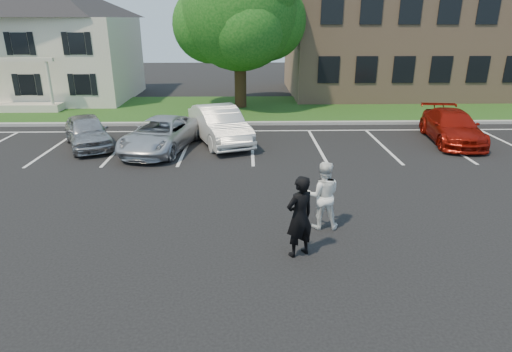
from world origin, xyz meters
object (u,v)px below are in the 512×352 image
at_px(office_building, 447,33).
at_px(tree, 241,14).
at_px(car_white_sedan, 219,125).
at_px(house, 50,40).
at_px(car_silver_west, 87,131).
at_px(car_red_compact, 452,127).
at_px(car_silver_minivan, 161,134).
at_px(man_white_shirt, 323,195).
at_px(man_black_suit, 300,217).

bearing_deg(office_building, tree, -159.29).
height_order(office_building, car_white_sedan, office_building).
relative_size(house, car_silver_west, 2.63).
height_order(tree, car_red_compact, tree).
relative_size(house, car_white_sedan, 2.16).
distance_m(tree, car_silver_west, 11.55).
bearing_deg(car_silver_west, car_silver_minivan, -36.55).
xyz_separation_m(man_white_shirt, car_silver_minivan, (-5.47, 7.13, -0.24)).
height_order(man_black_suit, car_silver_minivan, man_black_suit).
bearing_deg(man_black_suit, car_white_sedan, -106.51).
height_order(man_black_suit, car_white_sedan, man_black_suit).
relative_size(house, car_silver_minivan, 2.18).
bearing_deg(car_silver_west, tree, 25.59).
xyz_separation_m(tree, man_black_suit, (1.42, -17.40, -4.38)).
distance_m(tree, car_silver_minivan, 10.58).
distance_m(tree, car_white_sedan, 9.08).
bearing_deg(car_white_sedan, car_red_compact, -21.34).
bearing_deg(office_building, car_silver_west, -146.59).
bearing_deg(car_red_compact, car_silver_west, -171.66).
bearing_deg(house, man_black_suit, -56.26).
height_order(tree, car_white_sedan, tree).
height_order(tree, man_white_shirt, tree).
bearing_deg(office_building, car_white_sedan, -139.27).
xyz_separation_m(tree, car_silver_west, (-6.47, -8.34, -4.68)).
bearing_deg(car_red_compact, man_white_shirt, -124.34).
bearing_deg(car_silver_west, man_black_suit, -75.60).
bearing_deg(house, car_red_compact, -27.62).
bearing_deg(car_white_sedan, car_silver_minivan, -175.50).
bearing_deg(office_building, car_red_compact, -111.27).
relative_size(car_white_sedan, car_red_compact, 1.02).
bearing_deg(office_building, house, -175.72).
relative_size(office_building, car_silver_minivan, 4.73).
bearing_deg(tree, man_white_shirt, -82.25).
bearing_deg(man_white_shirt, car_silver_west, -37.82).
height_order(house, car_red_compact, house).
distance_m(car_white_sedan, car_red_compact, 10.20).
height_order(car_silver_west, car_red_compact, car_red_compact).
distance_m(car_silver_minivan, car_red_compact, 12.58).
height_order(man_white_shirt, car_silver_minivan, man_white_shirt).
relative_size(tree, car_silver_minivan, 1.86).
distance_m(house, car_silver_minivan, 15.75).
bearing_deg(man_white_shirt, car_red_compact, -127.40).
xyz_separation_m(tree, car_white_sedan, (-0.93, -7.80, -4.56)).
xyz_separation_m(office_building, car_silver_west, (-20.95, -13.82, -3.49)).
distance_m(office_building, car_red_compact, 14.81).
bearing_deg(house, car_silver_west, -62.86).
height_order(man_black_suit, car_red_compact, man_black_suit).
distance_m(man_black_suit, car_silver_minivan, 9.72).
distance_m(house, tree, 13.07).
relative_size(tree, car_silver_west, 2.25).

